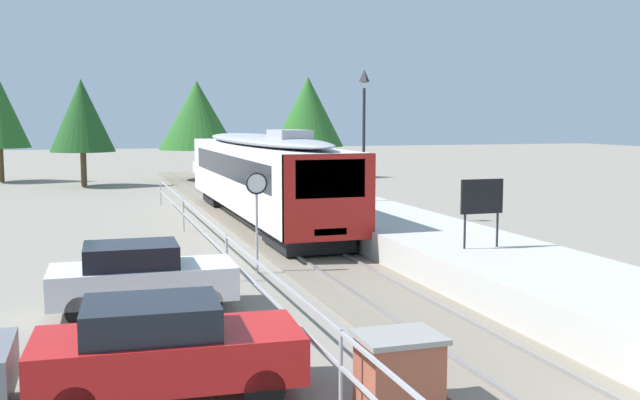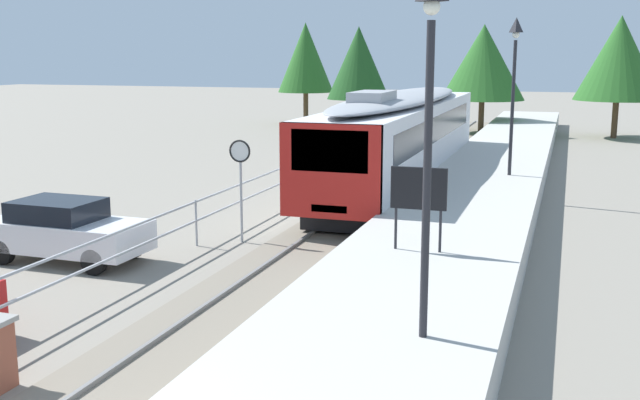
# 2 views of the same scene
# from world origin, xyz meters

# --- Properties ---
(ground_plane) EXTENTS (160.00, 160.00, 0.00)m
(ground_plane) POSITION_xyz_m (-3.00, 22.00, 0.00)
(ground_plane) COLOR gray
(track_rails) EXTENTS (3.20, 60.00, 0.14)m
(track_rails) POSITION_xyz_m (0.00, 22.00, 0.03)
(track_rails) COLOR slate
(track_rails) RESTS_ON ground
(commuter_train) EXTENTS (2.82, 18.04, 3.74)m
(commuter_train) POSITION_xyz_m (0.00, 22.19, 2.14)
(commuter_train) COLOR silver
(commuter_train) RESTS_ON track_rails
(station_platform) EXTENTS (3.90, 60.00, 0.90)m
(station_platform) POSITION_xyz_m (3.25, 22.00, 0.45)
(station_platform) COLOR #B7B5AD
(station_platform) RESTS_ON ground
(platform_lamp_mid_platform) EXTENTS (0.34, 0.34, 5.35)m
(platform_lamp_mid_platform) POSITION_xyz_m (4.09, 21.17, 4.62)
(platform_lamp_mid_platform) COLOR #232328
(platform_lamp_mid_platform) RESTS_ON station_platform
(platform_notice_board) EXTENTS (1.20, 0.08, 1.80)m
(platform_notice_board) POSITION_xyz_m (3.03, 9.97, 2.19)
(platform_notice_board) COLOR #232328
(platform_notice_board) RESTS_ON station_platform
(speed_limit_sign) EXTENTS (0.61, 0.10, 2.81)m
(speed_limit_sign) POSITION_xyz_m (-2.32, 12.73, 2.12)
(speed_limit_sign) COLOR #9EA0A5
(speed_limit_sign) RESTS_ON ground
(brick_utility_cabinet) EXTENTS (1.21, 0.99, 1.13)m
(brick_utility_cabinet) POSITION_xyz_m (-2.44, 2.88, 0.57)
(brick_utility_cabinet) COLOR brown
(brick_utility_cabinet) RESTS_ON ground
(carpark_fence) EXTENTS (0.06, 36.06, 1.25)m
(carpark_fence) POSITION_xyz_m (-3.30, 12.00, 0.91)
(carpark_fence) COLOR #9EA0A5
(carpark_fence) RESTS_ON ground
(parked_hatchback_red) EXTENTS (4.10, 1.99, 1.53)m
(parked_hatchback_red) POSITION_xyz_m (-5.66, 4.34, 0.79)
(parked_hatchback_red) COLOR red
(parked_hatchback_red) RESTS_ON ground
(parked_hatchback_white) EXTENTS (4.04, 1.85, 1.53)m
(parked_hatchback_white) POSITION_xyz_m (-5.66, 9.63, 0.79)
(parked_hatchback_white) COLOR white
(parked_hatchback_white) RESTS_ON ground
(tree_behind_station_far) EXTENTS (5.12, 5.12, 7.31)m
(tree_behind_station_far) POSITION_xyz_m (8.57, 43.89, 4.79)
(tree_behind_station_far) COLOR brown
(tree_behind_station_far) RESTS_ON ground
(tree_distant_left) EXTENTS (4.01, 4.01, 6.76)m
(tree_distant_left) POSITION_xyz_m (-6.98, 41.56, 4.47)
(tree_distant_left) COLOR brown
(tree_distant_left) RESTS_ON ground
(tree_distant_centre) EXTENTS (5.31, 5.31, 6.88)m
(tree_distant_centre) POSITION_xyz_m (0.56, 43.83, 4.52)
(tree_distant_centre) COLOR brown
(tree_distant_centre) RESTS_ON ground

